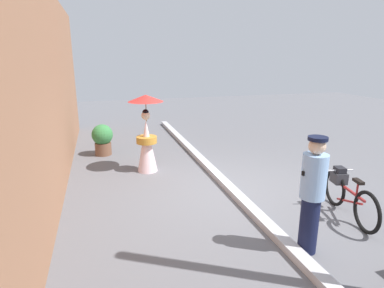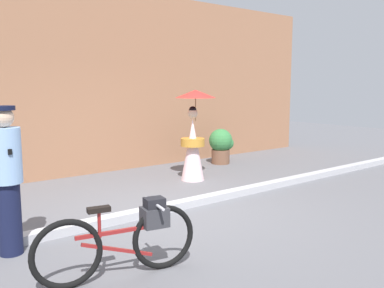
{
  "view_description": "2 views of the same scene",
  "coord_description": "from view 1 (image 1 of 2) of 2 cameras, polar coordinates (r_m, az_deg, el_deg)",
  "views": [
    {
      "loc": [
        -5.82,
        2.49,
        2.73
      ],
      "look_at": [
        0.55,
        0.66,
        0.91
      ],
      "focal_mm": 30.29,
      "sensor_mm": 36.0,
      "label": 1
    },
    {
      "loc": [
        -3.47,
        -5.07,
        1.91
      ],
      "look_at": [
        0.69,
        0.25,
        0.97
      ],
      "focal_mm": 38.38,
      "sensor_mm": 36.0,
      "label": 2
    }
  ],
  "objects": [
    {
      "name": "ground_plane",
      "position": [
        6.9,
        6.58,
        -8.09
      ],
      "size": [
        30.0,
        30.0,
        0.0
      ],
      "primitive_type": "plane",
      "color": "slate"
    },
    {
      "name": "building_wall",
      "position": [
        5.95,
        -25.81,
        7.01
      ],
      "size": [
        14.0,
        0.4,
        4.05
      ],
      "primitive_type": "cube",
      "color": "#9E6B4C",
      "rests_on": "ground_plane"
    },
    {
      "name": "sidewalk_curb",
      "position": [
        6.87,
        6.59,
        -7.63
      ],
      "size": [
        14.0,
        0.2,
        0.12
      ],
      "primitive_type": "cube",
      "color": "#B2B2B7",
      "rests_on": "ground_plane"
    },
    {
      "name": "bicycle_near_officer",
      "position": [
        6.31,
        25.66,
        -7.83
      ],
      "size": [
        1.66,
        0.5,
        0.78
      ],
      "color": "black",
      "rests_on": "ground_plane"
    },
    {
      "name": "person_officer",
      "position": [
        4.79,
        20.41,
        -8.03
      ],
      "size": [
        0.34,
        0.38,
        1.7
      ],
      "color": "#141938",
      "rests_on": "ground_plane"
    },
    {
      "name": "person_with_parasol",
      "position": [
        7.77,
        -8.02,
        1.91
      ],
      "size": [
        0.83,
        0.83,
        1.85
      ],
      "color": "silver",
      "rests_on": "ground_plane"
    },
    {
      "name": "potted_plant_by_door",
      "position": [
        9.44,
        -15.42,
        0.99
      ],
      "size": [
        0.6,
        0.58,
        0.88
      ],
      "color": "brown",
      "rests_on": "ground_plane"
    }
  ]
}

